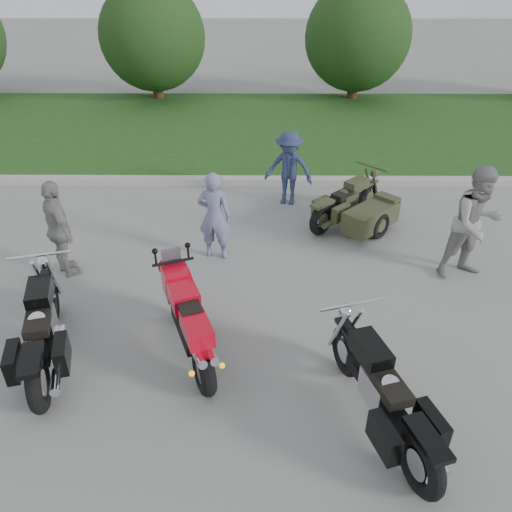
{
  "coord_description": "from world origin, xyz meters",
  "views": [
    {
      "loc": [
        0.66,
        -4.92,
        4.69
      ],
      "look_at": [
        0.62,
        1.43,
        0.8
      ],
      "focal_mm": 35.0,
      "sensor_mm": 36.0,
      "label": 1
    }
  ],
  "objects_px": {
    "person_grey": "(476,224)",
    "person_stripe": "(214,216)",
    "cruiser_left": "(43,334)",
    "person_denim": "(289,168)",
    "person_back": "(59,229)",
    "sportbike_red": "(189,320)",
    "cruiser_right": "(385,399)",
    "cruiser_sidecar": "(359,212)"
  },
  "relations": [
    {
      "from": "person_grey",
      "to": "person_stripe",
      "type": "bearing_deg",
      "value": 156.47
    },
    {
      "from": "cruiser_left",
      "to": "person_denim",
      "type": "distance_m",
      "value": 6.02
    },
    {
      "from": "cruiser_left",
      "to": "person_back",
      "type": "xyz_separation_m",
      "value": [
        -0.46,
        2.16,
        0.35
      ]
    },
    {
      "from": "sportbike_red",
      "to": "cruiser_right",
      "type": "height_order",
      "value": "sportbike_red"
    },
    {
      "from": "sportbike_red",
      "to": "cruiser_right",
      "type": "relative_size",
      "value": 0.86
    },
    {
      "from": "sportbike_red",
      "to": "person_stripe",
      "type": "height_order",
      "value": "person_stripe"
    },
    {
      "from": "person_denim",
      "to": "person_back",
      "type": "height_order",
      "value": "person_back"
    },
    {
      "from": "cruiser_sidecar",
      "to": "sportbike_red",
      "type": "bearing_deg",
      "value": -82.84
    },
    {
      "from": "person_stripe",
      "to": "sportbike_red",
      "type": "bearing_deg",
      "value": 96.53
    },
    {
      "from": "sportbike_red",
      "to": "person_denim",
      "type": "relative_size",
      "value": 1.28
    },
    {
      "from": "person_stripe",
      "to": "cruiser_right",
      "type": "bearing_deg",
      "value": 129.48
    },
    {
      "from": "person_grey",
      "to": "person_back",
      "type": "height_order",
      "value": "person_grey"
    },
    {
      "from": "cruiser_sidecar",
      "to": "person_grey",
      "type": "height_order",
      "value": "person_grey"
    },
    {
      "from": "cruiser_right",
      "to": "person_back",
      "type": "distance_m",
      "value": 5.66
    },
    {
      "from": "cruiser_sidecar",
      "to": "person_stripe",
      "type": "xyz_separation_m",
      "value": [
        -2.71,
        -1.02,
        0.41
      ]
    },
    {
      "from": "cruiser_sidecar",
      "to": "cruiser_right",
      "type": "bearing_deg",
      "value": -50.8
    },
    {
      "from": "cruiser_sidecar",
      "to": "person_grey",
      "type": "bearing_deg",
      "value": -0.16
    },
    {
      "from": "sportbike_red",
      "to": "cruiser_left",
      "type": "height_order",
      "value": "sportbike_red"
    },
    {
      "from": "cruiser_sidecar",
      "to": "person_back",
      "type": "height_order",
      "value": "person_back"
    },
    {
      "from": "sportbike_red",
      "to": "cruiser_sidecar",
      "type": "height_order",
      "value": "sportbike_red"
    },
    {
      "from": "cruiser_left",
      "to": "cruiser_sidecar",
      "type": "distance_m",
      "value": 6.03
    },
    {
      "from": "cruiser_left",
      "to": "cruiser_right",
      "type": "relative_size",
      "value": 1.02
    },
    {
      "from": "cruiser_left",
      "to": "person_grey",
      "type": "bearing_deg",
      "value": 3.97
    },
    {
      "from": "person_stripe",
      "to": "person_grey",
      "type": "bearing_deg",
      "value": -177.86
    },
    {
      "from": "sportbike_red",
      "to": "person_stripe",
      "type": "distance_m",
      "value": 2.59
    },
    {
      "from": "cruiser_left",
      "to": "person_grey",
      "type": "relative_size",
      "value": 1.25
    },
    {
      "from": "cruiser_left",
      "to": "person_back",
      "type": "relative_size",
      "value": 1.44
    },
    {
      "from": "person_stripe",
      "to": "cruiser_left",
      "type": "bearing_deg",
      "value": 63.45
    },
    {
      "from": "person_stripe",
      "to": "person_grey",
      "type": "xyz_separation_m",
      "value": [
        4.25,
        -0.56,
        0.16
      ]
    },
    {
      "from": "sportbike_red",
      "to": "person_back",
      "type": "bearing_deg",
      "value": 118.29
    },
    {
      "from": "sportbike_red",
      "to": "cruiser_left",
      "type": "relative_size",
      "value": 0.85
    },
    {
      "from": "person_stripe",
      "to": "person_grey",
      "type": "relative_size",
      "value": 0.83
    },
    {
      "from": "person_stripe",
      "to": "person_denim",
      "type": "height_order",
      "value": "person_stripe"
    },
    {
      "from": "cruiser_left",
      "to": "person_stripe",
      "type": "xyz_separation_m",
      "value": [
        2.01,
        2.74,
        0.32
      ]
    },
    {
      "from": "person_denim",
      "to": "cruiser_sidecar",
      "type": "bearing_deg",
      "value": -26.93
    },
    {
      "from": "sportbike_red",
      "to": "cruiser_left",
      "type": "xyz_separation_m",
      "value": [
        -1.86,
        -0.16,
        -0.11
      ]
    },
    {
      "from": "sportbike_red",
      "to": "person_denim",
      "type": "xyz_separation_m",
      "value": [
        1.53,
        4.79,
        0.2
      ]
    },
    {
      "from": "person_grey",
      "to": "sportbike_red",
      "type": "bearing_deg",
      "value": -171.37
    },
    {
      "from": "cruiser_left",
      "to": "cruiser_right",
      "type": "bearing_deg",
      "value": -29.34
    },
    {
      "from": "cruiser_left",
      "to": "cruiser_sidecar",
      "type": "relative_size",
      "value": 1.25
    },
    {
      "from": "cruiser_left",
      "to": "person_grey",
      "type": "height_order",
      "value": "person_grey"
    },
    {
      "from": "sportbike_red",
      "to": "cruiser_sidecar",
      "type": "distance_m",
      "value": 4.59
    }
  ]
}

